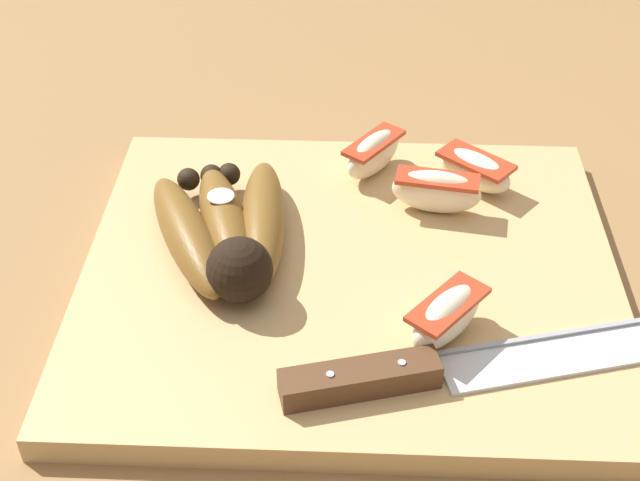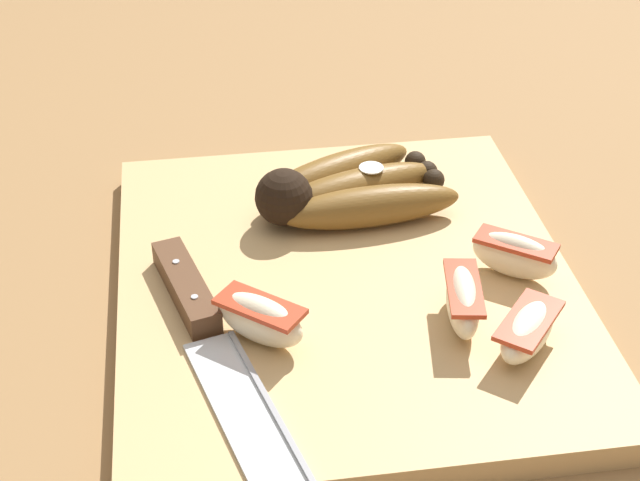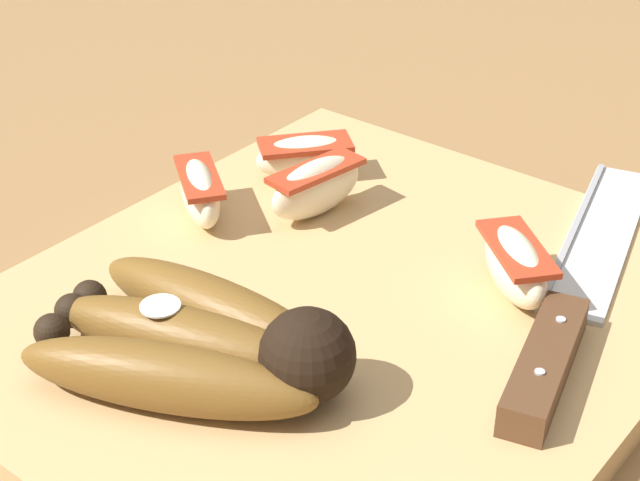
{
  "view_description": "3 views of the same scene",
  "coord_description": "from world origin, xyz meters",
  "px_view_note": "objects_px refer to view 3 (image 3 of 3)",
  "views": [
    {
      "loc": [
        0.01,
        0.5,
        0.44
      ],
      "look_at": [
        0.03,
        0.02,
        0.05
      ],
      "focal_mm": 50.07,
      "sensor_mm": 36.0,
      "label": 1
    },
    {
      "loc": [
        -0.57,
        0.12,
        0.46
      ],
      "look_at": [
        0.03,
        0.03,
        0.03
      ],
      "focal_mm": 55.65,
      "sensor_mm": 36.0,
      "label": 2
    },
    {
      "loc": [
        0.37,
        0.28,
        0.33
      ],
      "look_at": [
        0.01,
        0.0,
        0.06
      ],
      "focal_mm": 56.84,
      "sensor_mm": 36.0,
      "label": 3
    }
  ],
  "objects_px": {
    "chefs_knife": "(568,311)",
    "apple_wedge_extra": "(515,265)",
    "apple_wedge_far": "(316,186)",
    "apple_wedge_middle": "(305,156)",
    "banana_bunch": "(204,342)",
    "apple_wedge_near": "(200,192)"
  },
  "relations": [
    {
      "from": "chefs_knife",
      "to": "apple_wedge_near",
      "type": "xyz_separation_m",
      "value": [
        0.04,
        -0.23,
        0.01
      ]
    },
    {
      "from": "apple_wedge_middle",
      "to": "apple_wedge_extra",
      "type": "relative_size",
      "value": 1.01
    },
    {
      "from": "chefs_knife",
      "to": "apple_wedge_middle",
      "type": "distance_m",
      "value": 0.21
    },
    {
      "from": "banana_bunch",
      "to": "chefs_knife",
      "type": "xyz_separation_m",
      "value": [
        -0.15,
        0.12,
        -0.01
      ]
    },
    {
      "from": "banana_bunch",
      "to": "apple_wedge_middle",
      "type": "relative_size",
      "value": 2.45
    },
    {
      "from": "apple_wedge_near",
      "to": "apple_wedge_extra",
      "type": "height_order",
      "value": "same"
    },
    {
      "from": "apple_wedge_near",
      "to": "apple_wedge_far",
      "type": "height_order",
      "value": "apple_wedge_far"
    },
    {
      "from": "banana_bunch",
      "to": "apple_wedge_near",
      "type": "height_order",
      "value": "banana_bunch"
    },
    {
      "from": "chefs_knife",
      "to": "apple_wedge_extra",
      "type": "bearing_deg",
      "value": -98.54
    },
    {
      "from": "apple_wedge_middle",
      "to": "chefs_knife",
      "type": "bearing_deg",
      "value": 79.22
    },
    {
      "from": "apple_wedge_extra",
      "to": "chefs_knife",
      "type": "bearing_deg",
      "value": 81.46
    },
    {
      "from": "chefs_knife",
      "to": "apple_wedge_far",
      "type": "distance_m",
      "value": 0.17
    },
    {
      "from": "banana_bunch",
      "to": "apple_wedge_middle",
      "type": "distance_m",
      "value": 0.21
    },
    {
      "from": "chefs_knife",
      "to": "apple_wedge_far",
      "type": "bearing_deg",
      "value": -92.26
    },
    {
      "from": "apple_wedge_middle",
      "to": "apple_wedge_far",
      "type": "bearing_deg",
      "value": 47.06
    },
    {
      "from": "apple_wedge_far",
      "to": "apple_wedge_extra",
      "type": "relative_size",
      "value": 1.08
    },
    {
      "from": "chefs_knife",
      "to": "apple_wedge_near",
      "type": "bearing_deg",
      "value": -79.68
    },
    {
      "from": "apple_wedge_near",
      "to": "apple_wedge_middle",
      "type": "bearing_deg",
      "value": 168.53
    },
    {
      "from": "apple_wedge_middle",
      "to": "apple_wedge_extra",
      "type": "distance_m",
      "value": 0.18
    },
    {
      "from": "apple_wedge_near",
      "to": "banana_bunch",
      "type": "bearing_deg",
      "value": 45.03
    },
    {
      "from": "apple_wedge_near",
      "to": "apple_wedge_extra",
      "type": "bearing_deg",
      "value": 103.71
    },
    {
      "from": "chefs_knife",
      "to": "apple_wedge_extra",
      "type": "height_order",
      "value": "apple_wedge_extra"
    }
  ]
}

